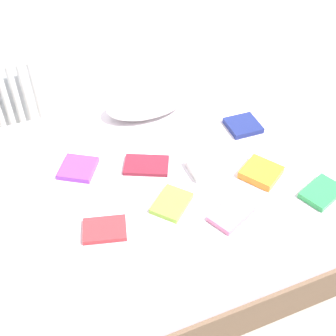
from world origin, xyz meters
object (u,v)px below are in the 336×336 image
(textbook_maroon, at_px, (146,165))
(textbook_red, at_px, (105,230))
(textbook_white, at_px, (208,166))
(textbook_pink, at_px, (231,214))
(textbook_lime, at_px, (172,203))
(textbook_green, at_px, (322,192))
(textbook_purple, at_px, (78,168))
(textbook_navy, at_px, (243,125))
(pillow, at_px, (146,103))
(textbook_orange, at_px, (261,172))
(bed, at_px, (171,203))

(textbook_maroon, bearing_deg, textbook_red, -108.86)
(textbook_white, bearing_deg, textbook_pink, -97.45)
(textbook_red, bearing_deg, textbook_lime, 20.35)
(textbook_pink, bearing_deg, textbook_white, 58.45)
(textbook_white, relative_size, textbook_green, 0.96)
(textbook_pink, bearing_deg, textbook_maroon, 93.56)
(textbook_purple, xyz_separation_m, textbook_navy, (0.99, -0.01, 0.00))
(pillow, bearing_deg, textbook_white, -77.89)
(textbook_white, distance_m, textbook_navy, 0.43)
(textbook_navy, xyz_separation_m, textbook_pink, (-0.39, -0.58, -0.00))
(textbook_maroon, height_order, textbook_pink, textbook_pink)
(textbook_orange, height_order, textbook_purple, textbook_orange)
(textbook_purple, xyz_separation_m, textbook_red, (0.02, -0.45, -0.00))
(textbook_red, bearing_deg, textbook_maroon, 60.64)
(textbook_purple, bearing_deg, bed, 9.11)
(bed, bearing_deg, pillow, 84.05)
(textbook_white, bearing_deg, textbook_purple, 157.59)
(textbook_purple, bearing_deg, textbook_white, 10.61)
(textbook_white, xyz_separation_m, textbook_navy, (0.35, 0.24, -0.01))
(textbook_purple, bearing_deg, pillow, 66.30)
(textbook_red, height_order, textbook_lime, textbook_lime)
(textbook_maroon, relative_size, textbook_green, 1.13)
(textbook_navy, xyz_separation_m, textbook_green, (0.10, -0.63, -0.00))
(pillow, bearing_deg, textbook_green, -59.55)
(textbook_white, height_order, textbook_lime, textbook_white)
(textbook_pink, relative_size, textbook_green, 1.01)
(textbook_orange, height_order, textbook_maroon, textbook_orange)
(textbook_orange, bearing_deg, textbook_lime, 149.23)
(textbook_orange, bearing_deg, textbook_red, 150.75)
(textbook_navy, xyz_separation_m, textbook_lime, (-0.63, -0.41, -0.00))
(bed, bearing_deg, textbook_pink, -69.52)
(pillow, bearing_deg, textbook_red, -122.00)
(textbook_orange, relative_size, textbook_purple, 1.01)
(bed, height_order, textbook_maroon, textbook_maroon)
(textbook_green, bearing_deg, textbook_navy, 78.04)
(bed, bearing_deg, textbook_white, -17.81)
(textbook_lime, relative_size, textbook_green, 0.94)
(pillow, relative_size, textbook_pink, 2.35)
(bed, xyz_separation_m, textbook_maroon, (-0.11, 0.08, 0.26))
(bed, bearing_deg, textbook_lime, -112.34)
(textbook_red, bearing_deg, textbook_orange, 18.12)
(textbook_red, bearing_deg, textbook_pink, 1.63)
(textbook_navy, relative_size, textbook_green, 0.88)
(textbook_navy, distance_m, textbook_green, 0.63)
(textbook_pink, relative_size, textbook_lime, 1.08)
(textbook_red, distance_m, textbook_lime, 0.35)
(textbook_lime, height_order, textbook_green, textbook_green)
(textbook_navy, bearing_deg, textbook_pink, -121.97)
(textbook_pink, bearing_deg, textbook_lime, 119.16)
(textbook_orange, bearing_deg, textbook_white, 115.91)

